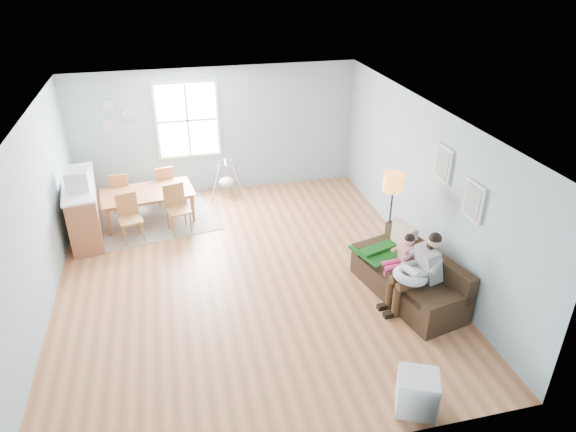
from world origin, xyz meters
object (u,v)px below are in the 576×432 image
object	(u,v)px
baby_swing	(226,181)
sofa	(411,280)
storage_cube	(416,392)
chair_nw	(120,190)
counter	(83,208)
monitor	(77,180)
floor_lamp	(393,190)
chair_ne	(164,183)
toddler	(402,254)
father	(419,270)
chair_sw	(129,215)
chair_se	(176,205)
dining_table	(149,206)

from	to	relation	value
baby_swing	sofa	bearing A→B (deg)	-61.39
storage_cube	chair_nw	distance (m)	7.04
sofa	counter	size ratio (longest dim) A/B	1.06
counter	monitor	size ratio (longest dim) A/B	5.08
sofa	chair_nw	world-z (taller)	chair_nw
floor_lamp	baby_swing	size ratio (longest dim) A/B	2.00
chair_ne	toddler	bearing A→B (deg)	-48.78
father	storage_cube	size ratio (longest dim) A/B	2.13
chair_nw	counter	bearing A→B (deg)	-129.15
chair_sw	chair_se	world-z (taller)	chair_se
dining_table	chair_se	bearing A→B (deg)	-52.38
storage_cube	chair_sw	world-z (taller)	chair_sw
baby_swing	chair_se	bearing A→B (deg)	-130.92
chair_sw	monitor	xyz separation A→B (m)	(-0.77, 0.07, 0.74)
dining_table	chair_sw	bearing A→B (deg)	-124.44
floor_lamp	dining_table	size ratio (longest dim) A/B	0.96
father	toddler	distance (m)	0.46
sofa	storage_cube	world-z (taller)	sofa
storage_cube	father	bearing A→B (deg)	64.42
floor_lamp	chair_sw	world-z (taller)	floor_lamp
father	chair_se	xyz separation A→B (m)	(-3.34, 3.25, -0.14)
chair_nw	chair_sw	bearing A→B (deg)	-80.03
father	chair_ne	size ratio (longest dim) A/B	1.45
sofa	monitor	bearing A→B (deg)	150.27
sofa	toddler	xyz separation A→B (m)	(-0.11, 0.16, 0.39)
chair_se	chair_nw	world-z (taller)	chair_se
chair_se	toddler	bearing A→B (deg)	-40.34
sofa	chair_sw	size ratio (longest dim) A/B	2.33
floor_lamp	chair_se	bearing A→B (deg)	149.33
floor_lamp	chair_ne	bearing A→B (deg)	138.33
toddler	baby_swing	world-z (taller)	toddler
chair_nw	floor_lamp	bearing A→B (deg)	-34.35
chair_se	counter	distance (m)	1.71
chair_se	chair_sw	bearing A→B (deg)	-170.04
toddler	floor_lamp	world-z (taller)	floor_lamp
storage_cube	chair_ne	xyz separation A→B (m)	(-2.68, 6.22, 0.23)
father	storage_cube	bearing A→B (deg)	-115.58
father	chair_nw	size ratio (longest dim) A/B	1.45
baby_swing	chair_nw	bearing A→B (deg)	-173.96
sofa	chair_se	world-z (taller)	chair_se
father	chair_ne	bearing A→B (deg)	128.54
storage_cube	counter	distance (m)	6.76
chair_se	baby_swing	size ratio (longest dim) A/B	1.11
floor_lamp	chair_sw	distance (m)	4.74
dining_table	chair_ne	world-z (taller)	chair_ne
floor_lamp	counter	xyz separation A→B (m)	(-5.09, 2.29, -0.85)
chair_nw	baby_swing	world-z (taller)	chair_nw
floor_lamp	chair_ne	world-z (taller)	floor_lamp
counter	storage_cube	bearing A→B (deg)	-51.76
father	toddler	world-z (taller)	father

